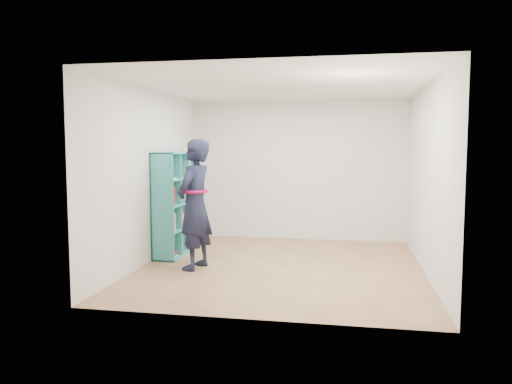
# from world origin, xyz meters

# --- Properties ---
(floor) EXTENTS (4.50, 4.50, 0.00)m
(floor) POSITION_xyz_m (0.00, 0.00, 0.00)
(floor) COLOR brown
(floor) RESTS_ON ground
(ceiling) EXTENTS (4.50, 4.50, 0.00)m
(ceiling) POSITION_xyz_m (0.00, 0.00, 2.60)
(ceiling) COLOR white
(ceiling) RESTS_ON wall_back
(wall_left) EXTENTS (0.02, 4.50, 2.60)m
(wall_left) POSITION_xyz_m (-2.00, 0.00, 1.30)
(wall_left) COLOR silver
(wall_left) RESTS_ON floor
(wall_right) EXTENTS (0.02, 4.50, 2.60)m
(wall_right) POSITION_xyz_m (2.00, 0.00, 1.30)
(wall_right) COLOR silver
(wall_right) RESTS_ON floor
(wall_back) EXTENTS (4.00, 0.02, 2.60)m
(wall_back) POSITION_xyz_m (0.00, 2.25, 1.30)
(wall_back) COLOR silver
(wall_back) RESTS_ON floor
(wall_front) EXTENTS (4.00, 0.02, 2.60)m
(wall_front) POSITION_xyz_m (0.00, -2.25, 1.30)
(wall_front) COLOR silver
(wall_front) RESTS_ON floor
(bookshelf) EXTENTS (0.36, 1.24, 1.66)m
(bookshelf) POSITION_xyz_m (-1.84, 0.58, 0.81)
(bookshelf) COLOR teal
(bookshelf) RESTS_ON floor
(person) EXTENTS (0.57, 0.75, 1.86)m
(person) POSITION_xyz_m (-1.20, -0.32, 0.93)
(person) COLOR black
(person) RESTS_ON floor
(smartphone) EXTENTS (0.03, 0.10, 0.14)m
(smartphone) POSITION_xyz_m (-1.33, -0.21, 1.05)
(smartphone) COLOR silver
(smartphone) RESTS_ON person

